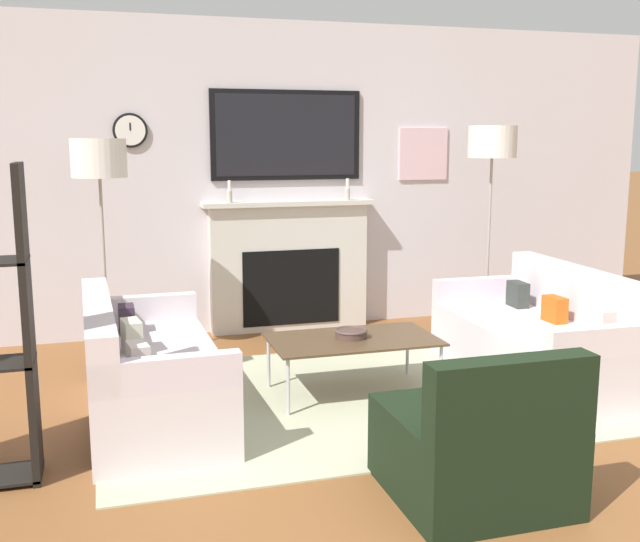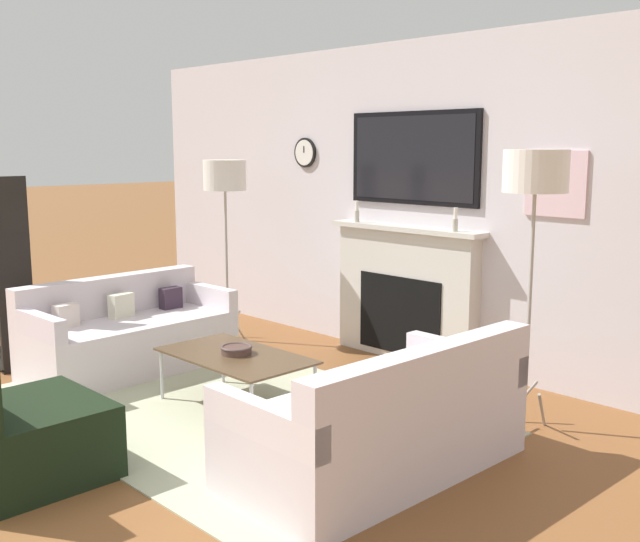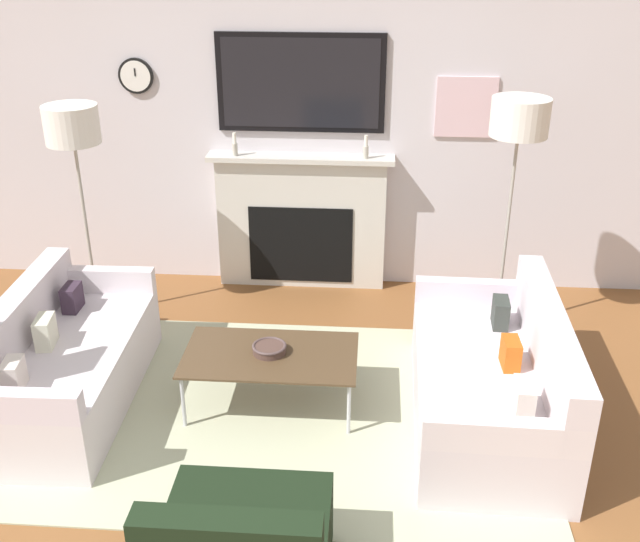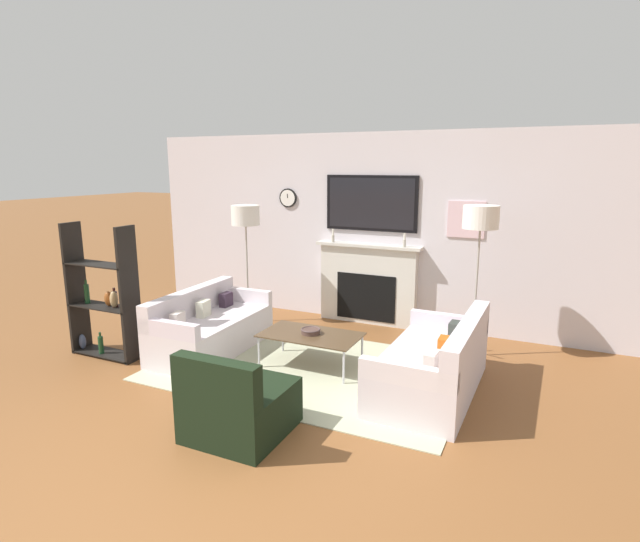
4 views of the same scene
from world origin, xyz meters
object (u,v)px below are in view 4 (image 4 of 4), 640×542
object	(u,v)px
couch_left	(210,329)
floor_lamp_left	(246,217)
floor_lamp_right	(481,219)
shelf_unit	(102,298)
decorative_bowl	(311,331)
armchair	(238,406)
coffee_table	(311,336)
couch_right	(435,367)

from	to	relation	value
couch_left	floor_lamp_left	world-z (taller)	floor_lamp_left
couch_left	floor_lamp_right	distance (m)	3.47
couch_left	shelf_unit	distance (m)	1.29
decorative_bowl	floor_lamp_left	world-z (taller)	floor_lamp_left
armchair	decorative_bowl	bearing A→B (deg)	93.28
coffee_table	shelf_unit	bearing A→B (deg)	-163.09
armchair	shelf_unit	distance (m)	2.64
couch_left	decorative_bowl	xyz separation A→B (m)	(1.34, 0.08, 0.14)
armchair	floor_lamp_right	world-z (taller)	floor_lamp_right
armchair	coffee_table	distance (m)	1.57
coffee_table	shelf_unit	xyz separation A→B (m)	(-2.38, -0.72, 0.35)
floor_lamp_left	shelf_unit	distance (m)	2.18
couch_left	shelf_unit	bearing A→B (deg)	-147.34
coffee_table	decorative_bowl	distance (m)	0.06
couch_right	floor_lamp_left	distance (m)	3.44
couch_right	armchair	world-z (taller)	couch_right
couch_left	floor_lamp_right	bearing A→B (deg)	21.86
armchair	shelf_unit	xyz separation A→B (m)	(-2.46, 0.84, 0.45)
decorative_bowl	couch_right	bearing A→B (deg)	-3.30
coffee_table	armchair	bearing A→B (deg)	-86.99
armchair	decorative_bowl	size ratio (longest dim) A/B	3.60
floor_lamp_right	couch_right	bearing A→B (deg)	-99.59
decorative_bowl	armchair	bearing A→B (deg)	-86.72
couch_left	decorative_bowl	bearing A→B (deg)	3.47
coffee_table	floor_lamp_left	xyz separation A→B (m)	(-1.56, 1.12, 1.17)
couch_right	decorative_bowl	size ratio (longest dim) A/B	7.88
armchair	floor_lamp_right	bearing A→B (deg)	60.39
decorative_bowl	shelf_unit	xyz separation A→B (m)	(-2.37, -0.74, 0.29)
couch_right	coffee_table	bearing A→B (deg)	177.33
coffee_table	floor_lamp_right	bearing A→B (deg)	34.89
armchair	floor_lamp_left	xyz separation A→B (m)	(-1.65, 2.69, 1.28)
couch_right	decorative_bowl	world-z (taller)	couch_right
decorative_bowl	shelf_unit	world-z (taller)	shelf_unit
armchair	floor_lamp_left	distance (m)	3.40
decorative_bowl	coffee_table	bearing A→B (deg)	-63.05
coffee_table	decorative_bowl	world-z (taller)	decorative_bowl
couch_right	floor_lamp_left	xyz separation A→B (m)	(-2.97, 1.19, 1.26)
floor_lamp_left	shelf_unit	xyz separation A→B (m)	(-0.82, -1.85, -0.82)
floor_lamp_right	floor_lamp_left	bearing A→B (deg)	180.00
armchair	decorative_bowl	xyz separation A→B (m)	(-0.09, 1.58, 0.16)
couch_left	floor_lamp_right	size ratio (longest dim) A/B	0.93
couch_left	armchair	world-z (taller)	armchair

